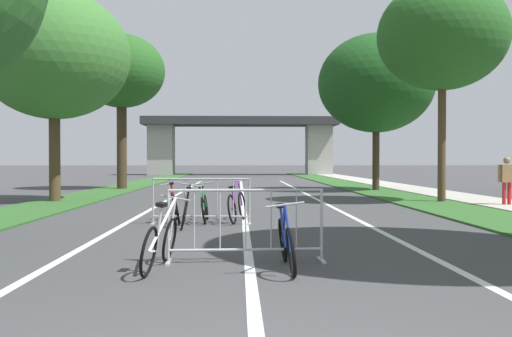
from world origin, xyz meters
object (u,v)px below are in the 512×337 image
(tree_left_oak_near, at_px, (54,56))
(bicycle_black_4, at_px, (185,210))
(tree_right_maple_mid, at_px, (442,36))
(pedestrian_waiting, at_px, (507,177))
(tree_right_pine_far, at_px, (376,83))
(tree_left_oak_mid, at_px, (122,72))
(bicycle_red_1, at_px, (175,206))
(bicycle_blue_0, at_px, (286,243))
(bicycle_purple_3, at_px, (237,206))
(crowd_barrier_nearest, at_px, (246,226))
(crowd_barrier_second, at_px, (201,201))
(bicycle_green_5, at_px, (205,207))
(bicycle_white_2, at_px, (160,242))

(tree_left_oak_near, bearing_deg, bicycle_black_4, -54.62)
(tree_right_maple_mid, relative_size, pedestrian_waiting, 4.88)
(tree_right_maple_mid, distance_m, tree_right_pine_far, 7.34)
(tree_left_oak_mid, distance_m, bicycle_red_1, 16.28)
(bicycle_blue_0, xyz_separation_m, bicycle_black_4, (-1.80, 4.75, 0.01))
(bicycle_red_1, height_order, bicycle_purple_3, bicycle_purple_3)
(tree_left_oak_mid, distance_m, crowd_barrier_nearest, 21.42)
(crowd_barrier_second, height_order, pedestrian_waiting, pedestrian_waiting)
(crowd_barrier_second, relative_size, bicycle_purple_3, 1.30)
(tree_right_pine_far, xyz_separation_m, bicycle_black_4, (-7.62, -14.03, -4.70))
(bicycle_red_1, bearing_deg, bicycle_black_4, -80.35)
(bicycle_blue_0, distance_m, bicycle_black_4, 5.08)
(tree_right_maple_mid, bearing_deg, bicycle_black_4, -140.25)
(crowd_barrier_nearest, xyz_separation_m, crowd_barrier_second, (-0.95, 4.74, 0.00))
(crowd_barrier_nearest, bearing_deg, bicycle_purple_3, 91.52)
(bicycle_black_4, bearing_deg, crowd_barrier_second, 56.09)
(crowd_barrier_second, xyz_separation_m, bicycle_green_5, (0.05, 0.47, -0.16))
(tree_right_maple_mid, height_order, bicycle_green_5, tree_right_maple_mid)
(tree_right_maple_mid, height_order, bicycle_blue_0, tree_right_maple_mid)
(tree_right_maple_mid, height_order, bicycle_white_2, tree_right_maple_mid)
(bicycle_purple_3, xyz_separation_m, bicycle_black_4, (-1.12, -1.02, -0.02))
(crowd_barrier_second, bearing_deg, crowd_barrier_nearest, -78.67)
(tree_right_pine_far, distance_m, bicycle_white_2, 20.74)
(bicycle_red_1, relative_size, bicycle_white_2, 1.02)
(bicycle_white_2, relative_size, bicycle_black_4, 1.06)
(bicycle_red_1, xyz_separation_m, bicycle_black_4, (0.33, -0.95, -0.01))
(tree_left_oak_near, xyz_separation_m, tree_right_pine_far, (12.80, 6.74, 0.02))
(tree_left_oak_mid, height_order, crowd_barrier_second, tree_left_oak_mid)
(tree_left_oak_mid, relative_size, bicycle_black_4, 4.73)
(crowd_barrier_nearest, height_order, crowd_barrier_second, same)
(tree_left_oak_mid, xyz_separation_m, pedestrian_waiting, (14.09, -10.78, -4.85))
(bicycle_red_1, relative_size, bicycle_black_4, 1.08)
(bicycle_black_4, bearing_deg, bicycle_white_2, -92.10)
(bicycle_blue_0, relative_size, bicycle_white_2, 0.99)
(tree_right_maple_mid, distance_m, bicycle_blue_0, 14.13)
(tree_left_oak_near, height_order, crowd_barrier_second, tree_left_oak_near)
(bicycle_blue_0, height_order, bicycle_green_5, bicycle_blue_0)
(bicycle_black_4, bearing_deg, tree_left_oak_near, 121.81)
(crowd_barrier_nearest, height_order, bicycle_green_5, crowd_barrier_nearest)
(tree_right_pine_far, xyz_separation_m, crowd_barrier_second, (-7.32, -13.50, -4.54))
(crowd_barrier_second, xyz_separation_m, bicycle_purple_3, (0.81, 0.49, -0.14))
(tree_left_oak_near, height_order, tree_right_pine_far, tree_right_pine_far)
(tree_left_oak_near, relative_size, bicycle_purple_3, 4.15)
(tree_left_oak_mid, height_order, crowd_barrier_nearest, tree_left_oak_mid)
(crowd_barrier_second, distance_m, bicycle_red_1, 0.78)
(tree_left_oak_mid, distance_m, bicycle_white_2, 21.65)
(tree_left_oak_near, height_order, crowd_barrier_nearest, tree_left_oak_near)
(bicycle_red_1, bearing_deg, pedestrian_waiting, 12.63)
(crowd_barrier_nearest, bearing_deg, bicycle_red_1, 107.08)
(bicycle_blue_0, bearing_deg, tree_right_maple_mid, -119.83)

